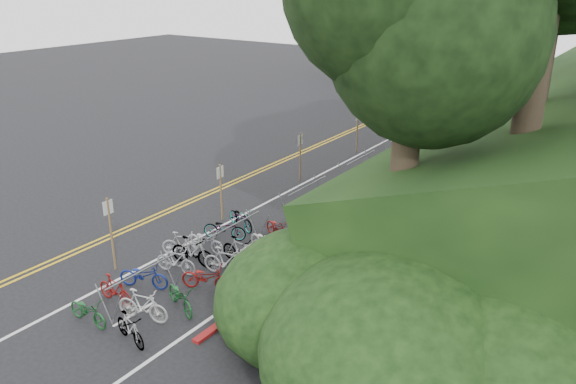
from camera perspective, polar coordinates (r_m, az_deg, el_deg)
name	(u,v)px	position (r m, az deg, el deg)	size (l,w,h in m)	color
ground	(120,261)	(21.61, -16.72, -6.77)	(120.00, 120.00, 0.00)	black
road_markings	(290,186)	(27.93, 0.25, 0.66)	(7.47, 80.00, 0.01)	gold
red_curb	(401,194)	(27.20, 11.38, -0.25)	(0.25, 28.00, 0.10)	maroon
bike_rack_front	(143,280)	(18.33, -14.53, -8.68)	(1.18, 2.81, 1.24)	gray
bike_racks_rest	(361,163)	(28.86, 7.43, 2.96)	(1.14, 23.00, 1.17)	gray
signpost_near	(111,229)	(20.46, -17.56, -3.64)	(0.08, 0.40, 2.74)	brown
signposts_rest	(331,140)	(30.63, 4.38, 5.28)	(0.08, 18.40, 2.50)	brown
bike_front	(182,244)	(21.30, -10.67, -5.18)	(1.59, 0.45, 0.95)	#9E9EA3
bike_valet	(198,262)	(19.95, -9.16, -7.01)	(3.50, 9.69, 1.08)	#144C1E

